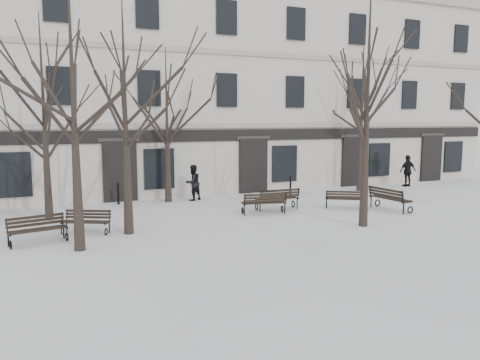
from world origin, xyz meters
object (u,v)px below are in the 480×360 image
bench_4 (278,198)px  bench_5 (389,198)px  tree_0 (72,67)px  tree_1 (124,86)px  bench_0 (37,229)px  bench_3 (86,221)px  tree_2 (368,70)px  bench_2 (345,199)px  bench_1 (264,202)px

bench_4 → bench_5: 4.81m
tree_0 → tree_1: bearing=41.3°
bench_0 → bench_5: bearing=-12.6°
tree_1 → bench_5: 11.97m
bench_3 → tree_2: bearing=10.7°
bench_3 → bench_0: bearing=-126.6°
bench_0 → bench_2: 12.48m
tree_0 → bench_4: bearing=21.6°
tree_2 → bench_0: size_ratio=4.92×
bench_1 → bench_3: bench_1 is taller
tree_1 → tree_2: size_ratio=0.88×
tree_2 → bench_0: (-11.08, 2.03, -5.19)m
tree_2 → bench_0: tree_2 is taller
bench_0 → bench_3: bench_0 is taller
bench_2 → bench_4: bearing=12.5°
tree_1 → tree_0: bearing=-138.7°
tree_2 → bench_3: 11.22m
bench_0 → bench_1: bench_1 is taller
bench_0 → bench_1: (8.64, 1.33, 0.02)m
tree_0 → tree_1: tree_0 is taller
bench_0 → bench_2: (12.44, 1.01, -0.02)m
tree_1 → bench_4: 8.29m
tree_1 → tree_2: bearing=-15.0°
bench_5 → tree_2: bearing=119.6°
bench_1 → bench_4: bench_4 is taller
bench_2 → bench_0: bearing=36.3°
tree_1 → bench_4: bearing=15.2°
tree_2 → bench_1: (-2.44, 3.36, -5.17)m
tree_1 → bench_0: 5.37m
bench_3 → tree_0: bearing=-73.3°
bench_3 → bench_5: bench_5 is taller
bench_4 → bench_5: (4.38, -2.00, 0.03)m
bench_1 → bench_4: 1.18m
tree_2 → bench_0: 12.40m
tree_1 → bench_3: 4.79m
tree_1 → tree_2: 8.50m
tree_2 → bench_4: bearing=109.9°
tree_0 → tree_2: bearing=-3.9°
tree_2 → bench_1: bearing=125.9°
tree_1 → bench_1: size_ratio=4.20×
bench_0 → bench_5: bench_5 is taller
bench_2 → bench_4: (-2.82, 0.98, 0.06)m
bench_3 → bench_5: size_ratio=0.82×
tree_1 → bench_1: 7.40m
bench_3 → bench_5: (12.44, -0.77, 0.10)m
tree_1 → bench_5: size_ratio=3.93×
tree_0 → bench_2: bearing=11.8°
tree_2 → tree_1: bearing=165.0°
bench_1 → tree_1: bearing=22.4°
tree_0 → bench_4: (8.45, 3.34, -4.89)m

